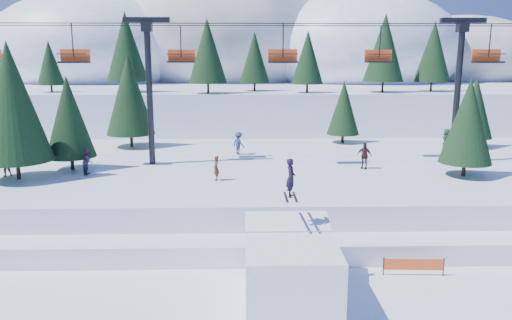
{
  "coord_description": "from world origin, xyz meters",
  "views": [
    {
      "loc": [
        -2.35,
        -17.63,
        10.08
      ],
      "look_at": [
        -1.76,
        6.0,
        5.2
      ],
      "focal_mm": 35.0,
      "sensor_mm": 36.0,
      "label": 1
    }
  ],
  "objects_px": {
    "chairlift": "(284,68)",
    "banner_near": "(414,265)",
    "banner_far": "(494,251)",
    "jump_kicker": "(291,268)"
  },
  "relations": [
    {
      "from": "chairlift",
      "to": "banner_near",
      "type": "distance_m",
      "value": 17.26
    },
    {
      "from": "banner_near",
      "to": "banner_far",
      "type": "bearing_deg",
      "value": 18.85
    },
    {
      "from": "jump_kicker",
      "to": "chairlift",
      "type": "distance_m",
      "value": 17.97
    },
    {
      "from": "jump_kicker",
      "to": "banner_far",
      "type": "height_order",
      "value": "jump_kicker"
    },
    {
      "from": "jump_kicker",
      "to": "banner_near",
      "type": "distance_m",
      "value": 6.43
    },
    {
      "from": "banner_far",
      "to": "banner_near",
      "type": "bearing_deg",
      "value": -161.15
    },
    {
      "from": "chairlift",
      "to": "jump_kicker",
      "type": "bearing_deg",
      "value": -93.38
    },
    {
      "from": "banner_near",
      "to": "chairlift",
      "type": "bearing_deg",
      "value": 109.87
    },
    {
      "from": "banner_near",
      "to": "banner_far",
      "type": "relative_size",
      "value": 1.04
    },
    {
      "from": "banner_far",
      "to": "jump_kicker",
      "type": "bearing_deg",
      "value": -160.76
    }
  ]
}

